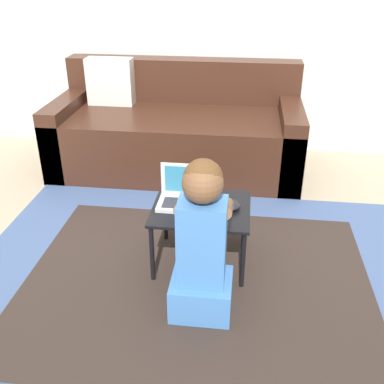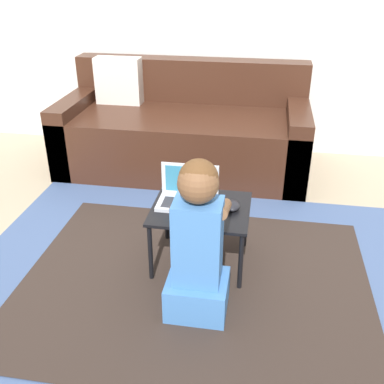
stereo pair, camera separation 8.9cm
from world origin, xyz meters
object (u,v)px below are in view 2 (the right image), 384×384
object	(u,v)px
laptop	(188,198)
computer_mouse	(233,206)
person_seated	(198,245)
couch	(184,131)
laptop_desk	(201,214)

from	to	relation	value
laptop	computer_mouse	world-z (taller)	laptop
laptop	person_seated	distance (m)	0.42
couch	person_seated	bearing A→B (deg)	-77.26
laptop	computer_mouse	bearing A→B (deg)	-4.21
laptop	laptop_desk	bearing A→B (deg)	-21.94
laptop_desk	computer_mouse	bearing A→B (deg)	4.38
laptop	computer_mouse	size ratio (longest dim) A/B	2.79
person_seated	computer_mouse	bearing A→B (deg)	72.86
couch	computer_mouse	distance (m)	1.36
laptop_desk	person_seated	size ratio (longest dim) A/B	0.65
couch	laptop_desk	bearing A→B (deg)	-75.49
computer_mouse	couch	bearing A→B (deg)	111.35
laptop_desk	computer_mouse	world-z (taller)	computer_mouse
laptop	person_seated	size ratio (longest dim) A/B	0.39
laptop_desk	person_seated	xyz separation A→B (m)	(0.04, -0.38, 0.06)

